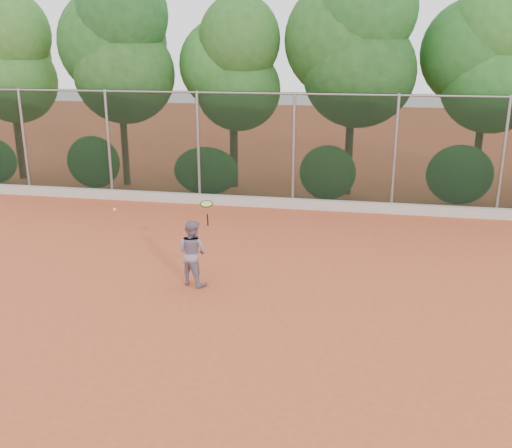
# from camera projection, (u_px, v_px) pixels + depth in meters

# --- Properties ---
(ground) EXTENTS (80.00, 80.00, 0.00)m
(ground) POSITION_uv_depth(u_px,v_px,m) (246.00, 299.00, 11.23)
(ground) COLOR #C7542F
(ground) RESTS_ON ground
(concrete_curb) EXTENTS (24.00, 0.20, 0.30)m
(concrete_curb) POSITION_uv_depth(u_px,v_px,m) (292.00, 203.00, 17.59)
(concrete_curb) COLOR #BBB6AD
(concrete_curb) RESTS_ON ground
(tennis_player) EXTENTS (0.82, 0.73, 1.39)m
(tennis_player) POSITION_uv_depth(u_px,v_px,m) (192.00, 253.00, 11.77)
(tennis_player) COLOR gray
(tennis_player) RESTS_ON ground
(chainlink_fence) EXTENTS (24.09, 0.09, 3.50)m
(chainlink_fence) POSITION_uv_depth(u_px,v_px,m) (294.00, 147.00, 17.25)
(chainlink_fence) COLOR black
(chainlink_fence) RESTS_ON ground
(foliage_backdrop) EXTENTS (23.70, 3.63, 7.55)m
(foliage_backdrop) POSITION_uv_depth(u_px,v_px,m) (286.00, 59.00, 18.46)
(foliage_backdrop) COLOR #4A2E1C
(foliage_backdrop) RESTS_ON ground
(tennis_racket) EXTENTS (0.31, 0.30, 0.53)m
(tennis_racket) POSITION_uv_depth(u_px,v_px,m) (207.00, 206.00, 11.32)
(tennis_racket) COLOR black
(tennis_racket) RESTS_ON ground
(tennis_ball_in_flight) EXTENTS (0.07, 0.07, 0.07)m
(tennis_ball_in_flight) POSITION_uv_depth(u_px,v_px,m) (115.00, 209.00, 11.25)
(tennis_ball_in_flight) COLOR yellow
(tennis_ball_in_flight) RESTS_ON ground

